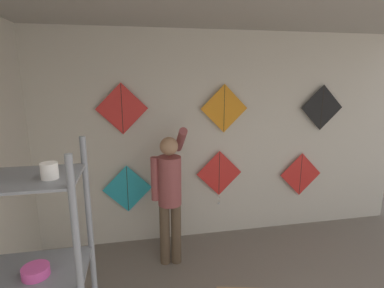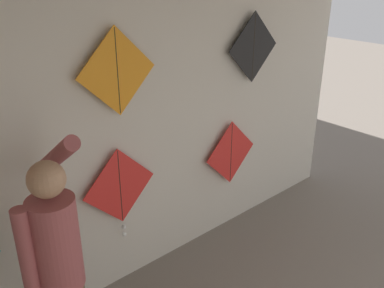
% 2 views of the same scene
% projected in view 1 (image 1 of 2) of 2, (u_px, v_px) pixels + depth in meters
% --- Properties ---
extents(back_panel, '(5.54, 0.06, 2.80)m').
position_uv_depth(back_panel, '(218.00, 138.00, 4.09)').
color(back_panel, beige).
rests_on(back_panel, ground).
extents(shopkeeper, '(0.42, 0.57, 1.67)m').
position_uv_depth(shopkeeper, '(170.00, 190.00, 3.48)').
color(shopkeeper, brown).
rests_on(shopkeeper, ground).
extents(kite_0, '(0.64, 0.01, 0.64)m').
position_uv_depth(kite_0, '(128.00, 189.00, 3.90)').
color(kite_0, '#28B2C6').
extents(kite_1, '(0.64, 0.04, 0.77)m').
position_uv_depth(kite_1, '(220.00, 175.00, 4.11)').
color(kite_1, red).
extents(kite_2, '(0.64, 0.01, 0.64)m').
position_uv_depth(kite_2, '(301.00, 174.00, 4.36)').
color(kite_2, red).
extents(kite_3, '(0.64, 0.01, 0.64)m').
position_uv_depth(kite_3, '(122.00, 109.00, 3.66)').
color(kite_3, red).
extents(kite_4, '(0.64, 0.01, 0.64)m').
position_uv_depth(kite_4, '(224.00, 109.00, 3.92)').
color(kite_4, orange).
extents(kite_5, '(0.64, 0.01, 0.64)m').
position_uv_depth(kite_5, '(322.00, 108.00, 4.19)').
color(kite_5, black).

